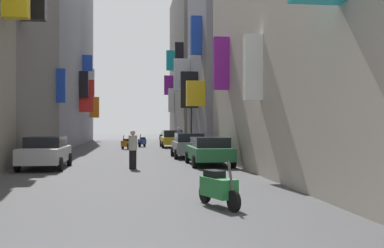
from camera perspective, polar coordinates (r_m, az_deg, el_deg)
ground_plane at (r=34.30m, az=-7.27°, el=-3.36°), size 140.00×140.00×0.00m
building_left_mid_c at (r=43.59m, az=-17.92°, el=9.85°), size 7.36×13.77×18.97m
building_left_far at (r=57.84m, az=-15.14°, el=8.29°), size 7.26×15.23×20.82m
building_right_mid_b at (r=38.60m, az=4.89°, el=9.96°), size 7.36×11.11×17.42m
building_right_far at (r=55.90m, az=1.16°, el=6.84°), size 7.38×18.60×17.43m
parked_car_yellow at (r=41.85m, az=-2.37°, el=-1.71°), size 1.93×4.41×1.49m
parked_car_silver at (r=22.56m, az=-16.84°, el=-3.12°), size 1.90×4.42×1.41m
parked_car_green at (r=23.28m, az=2.04°, el=-3.10°), size 1.97×4.43×1.35m
parked_car_grey at (r=28.65m, az=-0.39°, el=-2.46°), size 1.90×3.96×1.46m
scooter_green at (r=11.51m, az=3.10°, el=-7.45°), size 0.78×1.82×1.13m
scooter_blue at (r=43.10m, az=-5.88°, el=-2.08°), size 0.77×1.76×1.13m
scooter_orange at (r=38.70m, az=-7.80°, el=-2.30°), size 0.79×1.73×1.13m
scooter_silver at (r=55.41m, az=-3.65°, el=-1.65°), size 0.47×1.83×1.13m
scooter_red at (r=50.48m, az=-3.27°, el=-1.80°), size 0.80×1.85×1.13m
pedestrian_crossing at (r=31.95m, az=-1.60°, el=-2.00°), size 0.49×0.49×1.77m
pedestrian_near_left at (r=21.46m, az=-6.97°, el=-3.02°), size 0.53×0.53×1.70m
traffic_light_near_corner at (r=36.53m, az=-0.06°, el=1.37°), size 0.26×0.34×4.24m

